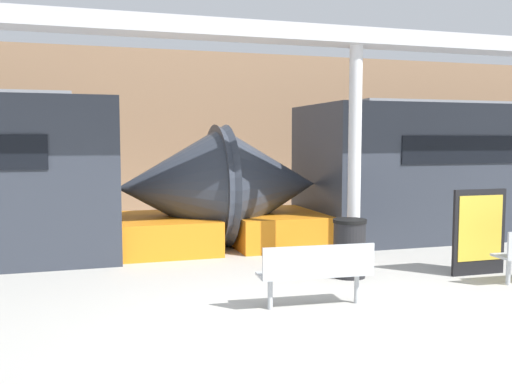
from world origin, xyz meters
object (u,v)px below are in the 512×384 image
(poster_board, at_px, (479,232))
(bench_near, at_px, (316,269))
(support_column_near, at_px, (355,157))
(trash_bin, at_px, (349,248))

(poster_board, bearing_deg, bench_near, -163.90)
(bench_near, height_order, poster_board, poster_board)
(poster_board, relative_size, support_column_near, 0.37)
(bench_near, distance_m, trash_bin, 1.92)
(trash_bin, distance_m, support_column_near, 1.75)
(trash_bin, bearing_deg, support_column_near, 59.19)
(bench_near, distance_m, poster_board, 3.57)
(bench_near, bearing_deg, support_column_near, 56.79)
(trash_bin, height_order, poster_board, poster_board)
(bench_near, bearing_deg, poster_board, 19.80)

